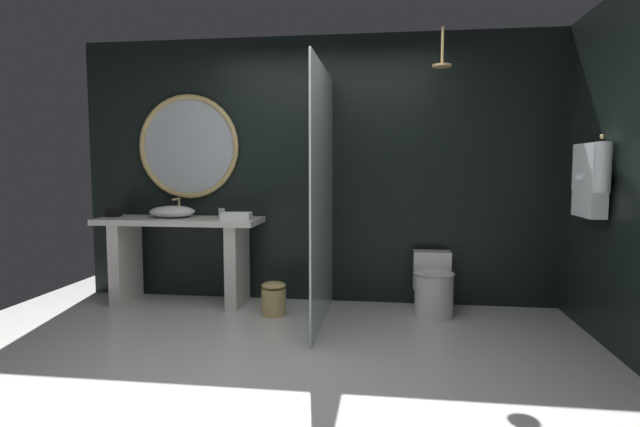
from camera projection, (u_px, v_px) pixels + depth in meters
ground_plane at (278, 374)px, 3.29m from camera, size 5.76×5.76×0.00m
back_wall_panel at (318, 170)px, 5.04m from camera, size 4.80×0.10×2.60m
side_wall_right at (624, 172)px, 3.61m from camera, size 0.10×2.47×2.60m
vanity_counter at (180, 248)px, 4.94m from camera, size 1.57×0.56×0.84m
vessel_sink at (172, 212)px, 4.95m from camera, size 0.44×0.36×0.18m
tumbler_cup at (222, 213)px, 4.88m from camera, size 0.06×0.06×0.10m
tissue_box at (113, 213)px, 5.04m from camera, size 0.13×0.11×0.07m
round_wall_mirror at (188, 147)px, 5.11m from camera, size 1.04×0.05×1.04m
shower_glass_panel at (323, 196)px, 4.31m from camera, size 0.02×1.39×2.17m
rain_shower_head at (442, 61)px, 4.24m from camera, size 0.16×0.16×0.33m
hanging_bathrobe at (590, 177)px, 3.85m from camera, size 0.20×0.55×0.63m
toilet at (433, 286)px, 4.63m from camera, size 0.36×0.55×0.55m
waste_bin at (274, 298)px, 4.58m from camera, size 0.22×0.22×0.30m
folded_hand_towel at (237, 217)px, 4.65m from camera, size 0.28×0.20×0.08m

